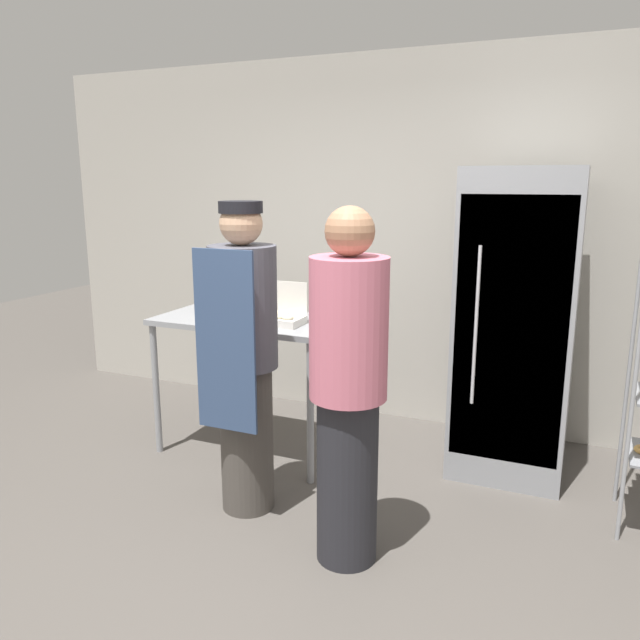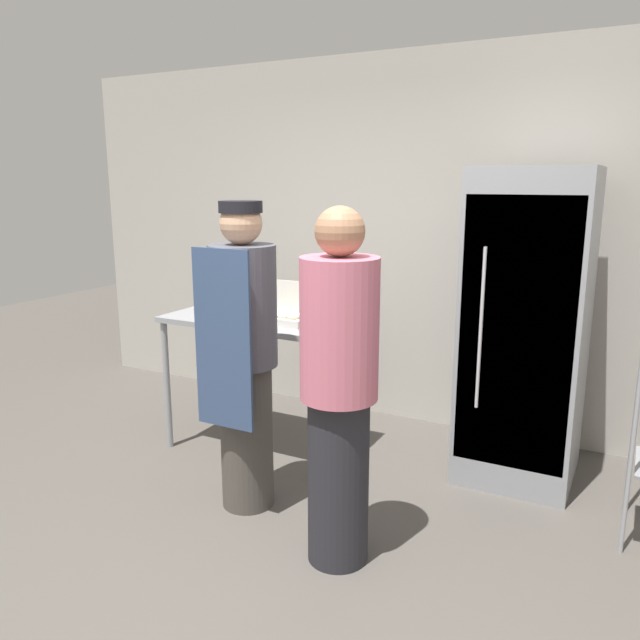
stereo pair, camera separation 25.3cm
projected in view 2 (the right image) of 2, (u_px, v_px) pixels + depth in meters
The scene contains 8 objects.
ground_plane at pixel (278, 582), 2.89m from camera, with size 14.00×14.00×0.00m, color #4C4742.
back_wall at pixel (439, 244), 4.56m from camera, with size 6.40×0.12×2.72m, color #ADA89E.
refrigerator at pixel (526, 327), 3.78m from camera, with size 0.68×0.77×1.90m.
prep_counter at pixel (258, 333), 4.17m from camera, with size 1.22×0.64×0.93m.
donut_box at pixel (287, 317), 3.95m from camera, with size 0.28×0.22×0.26m.
blender_pitcher at pixel (230, 298), 4.19m from camera, with size 0.12×0.12×0.26m.
person_baker at pixel (244, 354), 3.40m from camera, with size 0.36×0.38×1.72m.
person_customer at pixel (339, 389), 2.89m from camera, with size 0.36×0.36×1.71m.
Camera 2 is at (1.36, -2.17, 1.82)m, focal length 35.00 mm.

